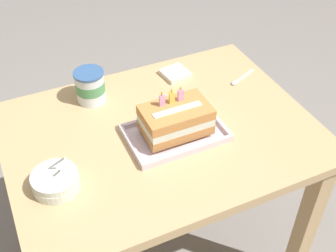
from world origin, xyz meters
TOP-DOWN VIEW (x-y plane):
  - dining_table at (0.00, 0.00)m, footprint 1.01×0.75m
  - foil_tray at (0.03, -0.04)m, footprint 0.32×0.20m
  - birthday_cake at (0.03, -0.04)m, footprint 0.21×0.13m
  - bowl_stack at (-0.37, -0.10)m, footprint 0.14×0.14m
  - ice_cream_tub at (-0.16, 0.25)m, footprint 0.11×0.11m
  - serving_spoon_near_tray at (0.38, 0.13)m, footprint 0.13×0.07m
  - napkin_pile at (0.18, 0.27)m, footprint 0.11×0.11m

SIDE VIEW (x-z plane):
  - dining_table at x=0.00m, z-range 0.25..0.98m
  - serving_spoon_near_tray at x=0.38m, z-range 0.73..0.74m
  - foil_tray at x=0.03m, z-range 0.73..0.75m
  - napkin_pile at x=0.18m, z-range 0.73..0.75m
  - bowl_stack at x=-0.37m, z-range 0.70..0.81m
  - ice_cream_tub at x=-0.16m, z-range 0.73..0.85m
  - birthday_cake at x=0.03m, z-range 0.73..0.87m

